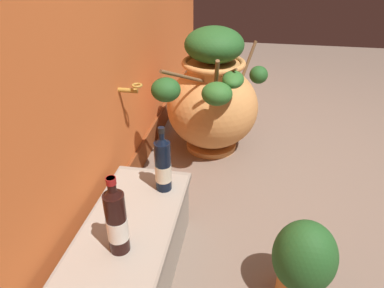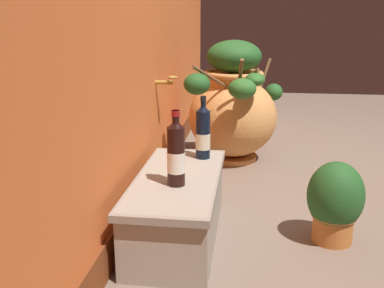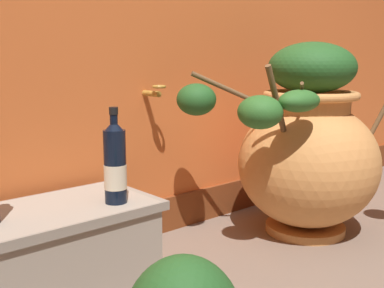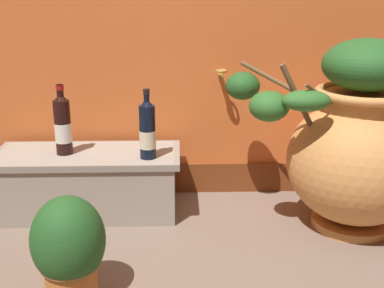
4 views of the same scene
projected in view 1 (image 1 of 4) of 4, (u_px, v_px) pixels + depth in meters
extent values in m
plane|color=#7A6656|center=(320.00, 203.00, 2.01)|extent=(7.00, 7.00, 0.00)
cube|color=brown|center=(132.00, 173.00, 2.13)|extent=(4.40, 0.02, 0.16)
cylinder|color=#B28433|center=(128.00, 90.00, 1.81)|extent=(0.02, 0.10, 0.02)
torus|color=#B28433|center=(137.00, 85.00, 1.79)|extent=(0.06, 0.06, 0.01)
cylinder|color=#D68E4C|center=(211.00, 144.00, 2.54)|extent=(0.35, 0.35, 0.03)
ellipsoid|color=#D68E4C|center=(212.00, 107.00, 2.40)|extent=(0.61, 0.61, 0.55)
cylinder|color=#D68E4C|center=(213.00, 72.00, 2.27)|extent=(0.34, 0.34, 0.11)
torus|color=#D68E4C|center=(214.00, 63.00, 2.25)|extent=(0.41, 0.41, 0.04)
cylinder|color=brown|center=(216.00, 79.00, 1.99)|extent=(0.16, 0.05, 0.27)
ellipsoid|color=#2D6628|center=(217.00, 94.00, 1.91)|extent=(0.16, 0.17, 0.12)
cylinder|color=brown|center=(229.00, 72.00, 2.03)|extent=(0.15, 0.10, 0.11)
ellipsoid|color=#2D6628|center=(233.00, 79.00, 1.99)|extent=(0.19, 0.12, 0.08)
cylinder|color=brown|center=(183.00, 76.00, 1.98)|extent=(0.34, 0.19, 0.18)
ellipsoid|color=#235623|center=(166.00, 90.00, 1.87)|extent=(0.15, 0.16, 0.13)
cylinder|color=brown|center=(247.00, 64.00, 2.45)|extent=(0.12, 0.11, 0.30)
ellipsoid|color=#235623|center=(259.00, 75.00, 2.58)|extent=(0.15, 0.13, 0.13)
ellipsoid|color=#235623|center=(214.00, 45.00, 2.19)|extent=(0.37, 0.37, 0.22)
cube|color=#9E9384|center=(130.00, 256.00, 1.48)|extent=(0.82, 0.35, 0.30)
cube|color=gray|center=(127.00, 233.00, 1.42)|extent=(0.86, 0.37, 0.03)
cylinder|color=black|center=(117.00, 223.00, 1.26)|extent=(0.07, 0.07, 0.25)
cone|color=black|center=(112.00, 192.00, 1.19)|extent=(0.07, 0.07, 0.04)
cylinder|color=black|center=(112.00, 187.00, 1.18)|extent=(0.03, 0.03, 0.07)
cylinder|color=maroon|center=(111.00, 181.00, 1.17)|extent=(0.03, 0.03, 0.02)
cylinder|color=white|center=(118.00, 228.00, 1.27)|extent=(0.08, 0.08, 0.09)
cylinder|color=black|center=(163.00, 166.00, 1.58)|extent=(0.07, 0.07, 0.24)
cone|color=black|center=(162.00, 140.00, 1.52)|extent=(0.07, 0.07, 0.04)
cylinder|color=black|center=(161.00, 135.00, 1.50)|extent=(0.03, 0.03, 0.07)
cylinder|color=black|center=(161.00, 130.00, 1.49)|extent=(0.03, 0.03, 0.02)
cylinder|color=beige|center=(163.00, 172.00, 1.60)|extent=(0.07, 0.07, 0.08)
cylinder|color=#C17033|center=(299.00, 283.00, 1.46)|extent=(0.18, 0.18, 0.14)
torus|color=#B2672E|center=(301.00, 273.00, 1.44)|extent=(0.20, 0.20, 0.02)
ellipsoid|color=#235623|center=(304.00, 257.00, 1.39)|extent=(0.25, 0.25, 0.31)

